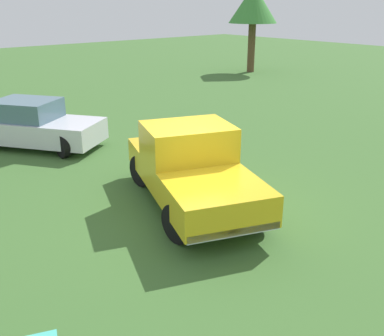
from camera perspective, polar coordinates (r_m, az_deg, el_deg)
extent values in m
plane|color=#3D662D|center=(10.11, 0.39, -5.24)|extent=(80.00, 80.00, 0.00)
cylinder|color=black|center=(9.20, 7.88, -5.44)|extent=(0.80, 0.22, 0.80)
cylinder|color=black|center=(8.64, -1.75, -7.04)|extent=(0.80, 0.22, 0.80)
cylinder|color=black|center=(11.73, 1.28, 0.59)|extent=(0.80, 0.22, 0.80)
cylinder|color=black|center=(11.29, -6.38, -0.33)|extent=(0.80, 0.22, 0.80)
cube|color=gold|center=(8.82, 3.03, -4.01)|extent=(2.44, 2.46, 0.64)
cube|color=gold|center=(10.15, -0.53, 1.69)|extent=(2.09, 2.32, 1.40)
cube|color=slate|center=(10.01, -0.53, 4.07)|extent=(1.82, 2.10, 0.48)
cube|color=gold|center=(11.12, -2.08, 1.21)|extent=(2.79, 2.59, 0.60)
cube|color=silver|center=(8.21, 5.33, -8.05)|extent=(0.77, 1.75, 0.16)
cylinder|color=black|center=(15.05, -13.31, 4.38)|extent=(0.71, 0.20, 0.71)
cylinder|color=black|center=(13.83, -16.14, 2.70)|extent=(0.71, 0.20, 0.71)
cylinder|color=black|center=(16.56, -22.01, 4.88)|extent=(0.71, 0.20, 0.71)
cube|color=silver|center=(15.12, -19.42, 4.63)|extent=(4.52, 3.85, 0.68)
cube|color=slate|center=(15.09, -20.39, 7.00)|extent=(2.42, 2.32, 0.60)
cylinder|color=brown|center=(30.26, 7.56, 14.92)|extent=(0.47, 0.47, 3.06)
cone|color=#3D8438|center=(30.13, 7.81, 19.98)|extent=(3.06, 3.06, 2.29)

